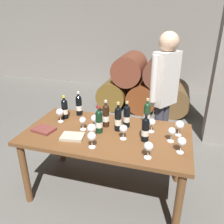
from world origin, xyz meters
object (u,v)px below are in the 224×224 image
wine_glass_0 (123,129)px  wine_bottle_2 (106,115)px  dining_table (107,140)px  wine_glass_9 (148,147)px  wine_bottle_5 (145,129)px  wine_glass_7 (95,119)px  wine_glass_5 (182,142)px  wine_glass_10 (152,123)px  wine_bottle_4 (79,105)px  sommelier_presenting (164,89)px  tasting_notebook (44,130)px  wine_bottle_6 (147,113)px  leather_ledger (72,137)px  wine_glass_3 (60,113)px  wine_glass_6 (92,137)px  wine_bottle_7 (99,121)px  wine_glass_8 (180,125)px  wine_bottle_0 (118,118)px  wine_glass_1 (83,121)px  wine_bottle_1 (65,109)px  wine_glass_2 (92,129)px  wine_glass_4 (172,132)px  wine_bottle_3 (127,116)px

wine_glass_0 → wine_bottle_2: bearing=138.7°
dining_table → wine_glass_9: (0.47, -0.32, 0.20)m
wine_bottle_5 → wine_glass_7: bearing=168.8°
wine_bottle_5 → wine_glass_5: (0.33, -0.12, -0.02)m
dining_table → wine_glass_0: (0.19, -0.07, 0.20)m
wine_bottle_5 → wine_glass_10: bearing=79.1°
wine_bottle_4 → sommelier_presenting: 1.05m
dining_table → tasting_notebook: size_ratio=7.73×
wine_glass_0 → tasting_notebook: bearing=-175.2°
wine_bottle_6 → leather_ledger: 0.84m
dining_table → wine_glass_3: 0.62m
tasting_notebook → leather_ledger: bearing=2.1°
wine_bottle_5 → wine_glass_3: bearing=171.6°
wine_glass_0 → leather_ledger: bearing=-166.1°
wine_glass_10 → wine_glass_0: bearing=-137.5°
wine_bottle_4 → dining_table: bearing=-36.8°
wine_glass_3 → leather_ledger: bearing=-45.7°
wine_glass_3 → wine_glass_7: wine_glass_3 is taller
wine_glass_6 → wine_glass_10: bearing=43.1°
wine_bottle_2 → tasting_notebook: 0.67m
wine_glass_5 → wine_glass_0: bearing=170.8°
wine_bottle_7 → wine_glass_8: size_ratio=1.80×
wine_bottle_0 → tasting_notebook: (-0.74, -0.23, -0.12)m
leather_ledger → wine_glass_3: bearing=125.8°
wine_glass_1 → sommelier_presenting: (0.76, 0.76, 0.18)m
wine_bottle_0 → wine_bottle_1: wine_bottle_0 is taller
wine_glass_1 → wine_glass_9: size_ratio=0.94×
wine_glass_1 → wine_glass_10: 0.72m
wine_bottle_5 → wine_glass_6: bearing=-150.0°
wine_bottle_4 → wine_glass_9: size_ratio=1.89×
wine_bottle_1 → sommelier_presenting: size_ratio=0.16×
wine_glass_6 → wine_glass_10: (0.48, 0.45, -0.01)m
wine_bottle_1 → tasting_notebook: bearing=-101.7°
wine_glass_2 → wine_glass_9: size_ratio=1.05×
wine_bottle_2 → wine_glass_9: bearing=-41.7°
wine_glass_6 → tasting_notebook: wine_glass_6 is taller
wine_glass_4 → leather_ledger: size_ratio=0.68×
wine_bottle_6 → wine_glass_2: 0.66m
wine_bottle_5 → wine_glass_5: 0.35m
wine_bottle_5 → wine_bottle_2: bearing=157.7°
wine_bottle_3 → wine_glass_2: wine_bottle_3 is taller
wine_glass_5 → wine_glass_9: size_ratio=0.99×
wine_bottle_0 → wine_glass_9: 0.56m
wine_bottle_7 → wine_glass_3: bearing=167.7°
wine_glass_10 → dining_table: bearing=-161.1°
wine_glass_5 → wine_glass_7: bearing=165.6°
wine_glass_6 → wine_bottle_0: bearing=70.0°
wine_glass_4 → leather_ledger: wine_glass_4 is taller
wine_glass_2 → wine_glass_0: bearing=15.9°
dining_table → wine_bottle_3: size_ratio=5.84×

